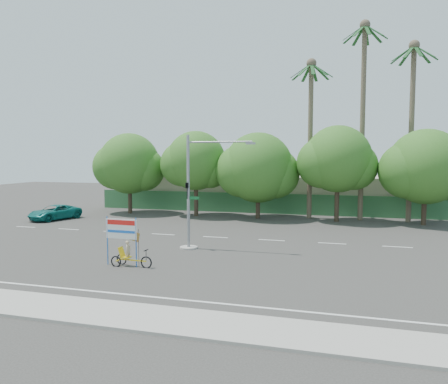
# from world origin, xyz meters

# --- Properties ---
(ground) EXTENTS (120.00, 120.00, 0.00)m
(ground) POSITION_xyz_m (0.00, 0.00, 0.00)
(ground) COLOR #33302D
(ground) RESTS_ON ground
(sidewalk_near) EXTENTS (50.00, 2.40, 0.12)m
(sidewalk_near) POSITION_xyz_m (0.00, -7.50, 0.06)
(sidewalk_near) COLOR gray
(sidewalk_near) RESTS_ON ground
(fence) EXTENTS (38.00, 0.08, 2.00)m
(fence) POSITION_xyz_m (0.00, 21.50, 1.00)
(fence) COLOR #336B3D
(fence) RESTS_ON ground
(building_left) EXTENTS (12.00, 8.00, 4.00)m
(building_left) POSITION_xyz_m (-10.00, 26.00, 2.00)
(building_left) COLOR #B3A78E
(building_left) RESTS_ON ground
(building_right) EXTENTS (14.00, 8.00, 3.60)m
(building_right) POSITION_xyz_m (8.00, 26.00, 1.80)
(building_right) COLOR #B3A78E
(building_right) RESTS_ON ground
(tree_far_left) EXTENTS (7.14, 6.00, 7.96)m
(tree_far_left) POSITION_xyz_m (-14.05, 18.00, 4.76)
(tree_far_left) COLOR #473828
(tree_far_left) RESTS_ON ground
(tree_left) EXTENTS (6.66, 5.60, 8.07)m
(tree_left) POSITION_xyz_m (-7.05, 18.00, 5.06)
(tree_left) COLOR #473828
(tree_left) RESTS_ON ground
(tree_center) EXTENTS (7.62, 6.40, 7.85)m
(tree_center) POSITION_xyz_m (-1.05, 18.00, 4.47)
(tree_center) COLOR #473828
(tree_center) RESTS_ON ground
(tree_right) EXTENTS (6.90, 5.80, 8.36)m
(tree_right) POSITION_xyz_m (5.95, 18.00, 5.24)
(tree_right) COLOR #473828
(tree_right) RESTS_ON ground
(tree_far_right) EXTENTS (7.38, 6.20, 7.94)m
(tree_far_right) POSITION_xyz_m (12.95, 18.00, 4.64)
(tree_far_right) COLOR #473828
(tree_far_right) RESTS_ON ground
(palm_tall) EXTENTS (3.73, 3.79, 17.45)m
(palm_tall) POSITION_xyz_m (8.00, 19.50, 10.46)
(palm_tall) COLOR #70604C
(palm_tall) RESTS_ON ground
(palm_mid) EXTENTS (3.73, 3.79, 15.45)m
(palm_mid) POSITION_xyz_m (12.00, 19.50, 9.40)
(palm_mid) COLOR #70604C
(palm_mid) RESTS_ON ground
(palm_short) EXTENTS (3.73, 3.79, 14.45)m
(palm_short) POSITION_xyz_m (3.50, 19.50, 8.86)
(palm_short) COLOR #70604C
(palm_short) RESTS_ON ground
(traffic_signal) EXTENTS (4.72, 1.10, 7.00)m
(traffic_signal) POSITION_xyz_m (-2.20, 3.98, 2.92)
(traffic_signal) COLOR gray
(traffic_signal) RESTS_ON ground
(trike_billboard) EXTENTS (2.65, 0.63, 2.60)m
(trike_billboard) POSITION_xyz_m (-4.08, -1.00, 1.05)
(trike_billboard) COLOR black
(trike_billboard) RESTS_ON ground
(pickup_truck) EXTENTS (3.46, 5.15, 1.31)m
(pickup_truck) POSITION_xyz_m (-18.39, 12.15, 0.66)
(pickup_truck) COLOR #0F6C66
(pickup_truck) RESTS_ON ground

